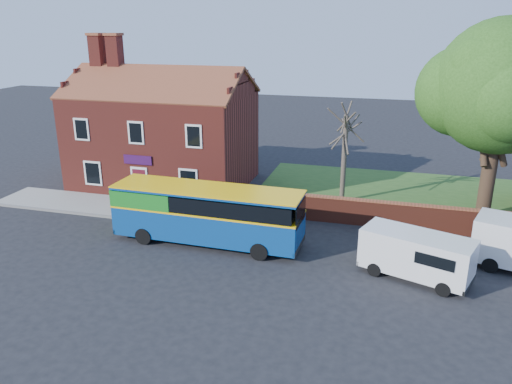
% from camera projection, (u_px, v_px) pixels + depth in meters
% --- Properties ---
extents(ground, '(120.00, 120.00, 0.00)m').
position_uv_depth(ground, '(196.00, 261.00, 24.96)').
color(ground, black).
rests_on(ground, ground).
extents(pavement, '(18.00, 3.50, 0.12)m').
position_uv_depth(pavement, '(128.00, 208.00, 31.96)').
color(pavement, gray).
rests_on(pavement, ground).
extents(kerb, '(18.00, 0.15, 0.14)m').
position_uv_depth(kerb, '(114.00, 217.00, 30.36)').
color(kerb, slate).
rests_on(kerb, ground).
extents(grass_strip, '(26.00, 12.00, 0.04)m').
position_uv_depth(grass_strip, '(449.00, 200.00, 33.52)').
color(grass_strip, '#426B28').
rests_on(grass_strip, ground).
extents(shop_building, '(12.30, 8.13, 10.50)m').
position_uv_depth(shop_building, '(164.00, 138.00, 36.13)').
color(shop_building, maroon).
rests_on(shop_building, ground).
extents(boundary_wall, '(22.00, 0.38, 1.60)m').
position_uv_depth(boundary_wall, '(460.00, 221.00, 27.79)').
color(boundary_wall, maroon).
rests_on(boundary_wall, ground).
extents(bus, '(10.24, 2.85, 3.10)m').
position_uv_depth(bus, '(202.00, 211.00, 26.61)').
color(bus, navy).
rests_on(bus, ground).
extents(van_near, '(5.33, 3.54, 2.17)m').
position_uv_depth(van_near, '(417.00, 254.00, 22.97)').
color(van_near, silver).
rests_on(van_near, ground).
extents(large_tree, '(9.62, 7.61, 11.74)m').
position_uv_depth(large_tree, '(503.00, 91.00, 28.13)').
color(large_tree, black).
rests_on(large_tree, ground).
extents(bare_tree, '(2.36, 2.81, 6.30)m').
position_uv_depth(bare_tree, '(344.00, 154.00, 32.24)').
color(bare_tree, '#4C4238').
rests_on(bare_tree, ground).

